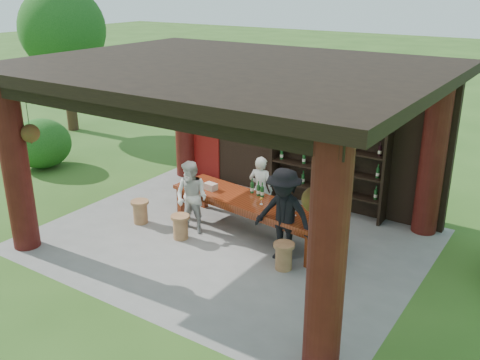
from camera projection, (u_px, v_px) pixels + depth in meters
The scene contains 15 objects.
ground at pixel (229, 239), 10.74m from camera, with size 90.00×90.00×0.00m, color #2D5119.
pavilion at pixel (240, 132), 10.33m from camera, with size 7.50×6.00×3.60m.
wine_shelf at pixel (328, 159), 11.74m from camera, with size 2.70×0.41×2.38m.
tasting_table at pixel (250, 205), 10.77m from camera, with size 3.69×1.39×0.75m.
stool_near_left at pixel (180, 226), 10.69m from camera, with size 0.38×0.38×0.50m.
stool_near_right at pixel (284, 255), 9.55m from camera, with size 0.38×0.38×0.50m.
stool_far_left at pixel (140, 211), 11.39m from camera, with size 0.39×0.39×0.51m.
host at pixel (261, 189), 11.32m from camera, with size 0.53×0.35×1.46m, color silver.
guest_woman at pixel (192, 197), 10.83m from camera, with size 0.73×0.57×1.51m, color beige.
guest_man at pixel (283, 215), 9.69m from camera, with size 1.15×0.66×1.78m, color black.
table_bottles at pixel (258, 188), 10.91m from camera, with size 0.37×0.16×0.31m.
table_glasses at pixel (282, 207), 10.21m from camera, with size 0.87×0.25×0.15m.
napkin_basket at pixel (211, 186), 11.23m from camera, with size 0.26×0.18×0.14m, color #BF6672.
shrubs at pixel (378, 233), 9.77m from camera, with size 16.29×7.42×1.36m.
trees at pixel (415, 80), 8.70m from camera, with size 21.74×10.61×4.80m.
Camera 1 is at (5.50, -7.92, 4.88)m, focal length 40.00 mm.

